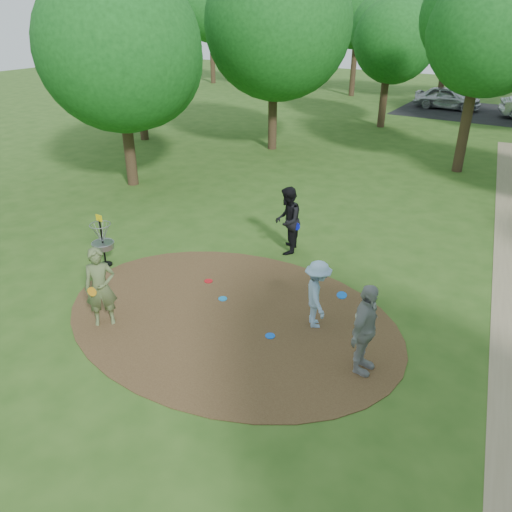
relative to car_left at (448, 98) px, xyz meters
The scene contains 13 objects.
ground 30.19m from the car_left, 86.19° to the right, with size 100.00×100.00×0.00m, color #2D5119.
dirt_clearing 30.19m from the car_left, 86.19° to the right, with size 8.40×8.40×0.02m, color #47301C.
parking_lot 4.08m from the car_left, ahead, with size 14.00×8.00×0.01m, color black.
player_observer_with_disc 31.87m from the car_left, 90.51° to the right, with size 0.82×0.82×1.92m.
player_throwing_with_disc 29.61m from the car_left, 82.42° to the right, with size 1.25×1.22×1.65m.
player_walking_with_disc 26.36m from the car_left, 86.79° to the right, with size 1.05×1.18×2.02m.
player_waiting_with_disc 30.80m from the car_left, 79.93° to the right, with size 0.49×1.16×1.98m.
disc_ground_cyan 29.63m from the car_left, 87.22° to the right, with size 0.22×0.22×0.02m, color #1983CC.
disc_ground_blue 30.50m from the car_left, 83.87° to the right, with size 0.22×0.22×0.02m, color blue.
disc_ground_red 29.07m from the car_left, 88.84° to the right, with size 0.22×0.22×0.02m, color red.
car_left is the anchor object (origin of this frame).
disc_golf_basket 29.92m from the car_left, 94.78° to the right, with size 0.63×0.63×1.54m.
tree_ring 22.39m from the car_left, 79.44° to the right, with size 37.45×46.05×9.48m.
Camera 1 is at (5.82, -8.14, 6.65)m, focal length 35.00 mm.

